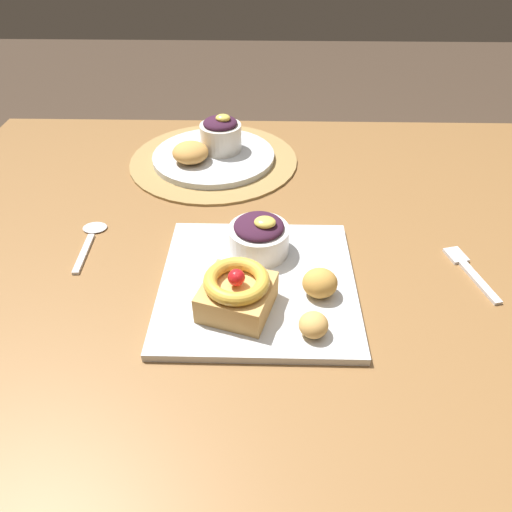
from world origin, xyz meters
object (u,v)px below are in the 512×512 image
Objects in this scene: berry_ramekin at (257,237)px; fritter_front at (311,325)px; cake_slice at (235,292)px; back_ramekin at (219,134)px; front_plate at (256,283)px; fritter_middle at (318,283)px; fork at (466,270)px; spoon at (89,237)px; back_pastry at (189,152)px; back_plate at (212,156)px.

fritter_front is (0.07, -0.16, -0.01)m from berry_ramekin.
back_ramekin reaches higher than cake_slice.
front_plate is 2.53× the size of cake_slice.
back_ramekin is at bearing 104.08° from berry_ramekin.
fork is (0.23, 0.07, -0.03)m from fritter_middle.
fork is at bearing -98.75° from spoon.
cake_slice is 0.41m from back_pastry.
back_ramekin is 0.66× the size of fork.
fork is 0.99× the size of spoon.
fritter_middle is at bearing -112.76° from spoon.
fritter_middle is at bearing -58.79° from back_pastry.
spoon is (-0.19, -0.29, -0.05)m from back_ramekin.
berry_ramekin is 2.44× the size of fritter_front.
fritter_front reaches higher than back_plate.
berry_ramekin is at bearing 133.28° from fritter_middle.
fritter_middle is at bearing -46.72° from berry_ramekin.
fork is at bearing 15.86° from cake_slice.
berry_ramekin reaches higher than back_pastry.
front_plate is 0.07m from cake_slice.
fritter_middle is at bearing 14.93° from cake_slice.
cake_slice reaches higher than back_pastry.
fork is 0.59m from spoon.
front_plate is 5.76× the size of fritter_middle.
front_plate is 2.15× the size of spoon.
back_pastry reaches higher than front_plate.
back_plate is 1.93× the size of spoon.
berry_ramekin is at bearing 71.71° from fork.
fritter_front reaches higher than front_plate.
fritter_front is at bearing -70.40° from back_plate.
cake_slice is 0.12m from berry_ramekin.
back_plate is (-0.18, 0.40, -0.02)m from fritter_middle.
berry_ramekin is 0.31m from fork.
fork is (0.24, 0.14, -0.02)m from fritter_front.
back_plate is at bearing 99.47° from cake_slice.
fritter_middle is 0.19× the size of back_plate.
cake_slice is 0.11m from fritter_middle.
fritter_middle reaches higher than spoon.
back_plate is 2.96× the size of back_ramekin.
fritter_middle is (0.01, 0.07, 0.00)m from fritter_front.
back_ramekin is (-0.08, 0.33, 0.01)m from berry_ramekin.
cake_slice is at bearing -80.53° from back_plate.
back_plate reaches higher than front_plate.
berry_ramekin reaches higher than back_plate.
spoon is at bearing 149.14° from fritter_front.
cake_slice is (-0.03, -0.05, 0.03)m from front_plate.
spoon is at bearing -123.15° from back_plate.
back_ramekin is at bearing 34.03° from fork.
back_plate is (-0.17, 0.47, -0.02)m from fritter_front.
back_plate is 3.49× the size of back_pastry.
fritter_front is 0.53× the size of back_pastry.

